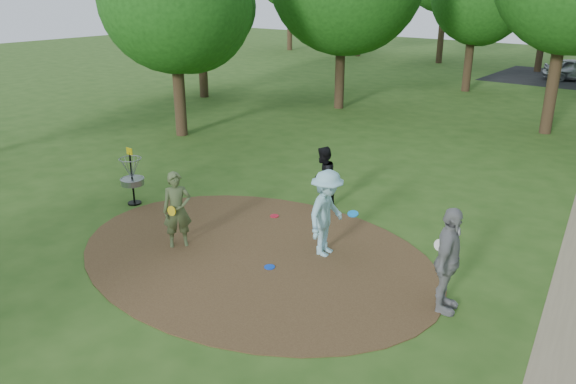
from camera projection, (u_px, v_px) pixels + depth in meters
The scene contains 9 objects.
ground at pixel (254, 255), 12.13m from camera, with size 100.00×100.00×0.00m, color #2D5119.
dirt_clearing at pixel (254, 254), 12.13m from camera, with size 8.40×8.40×0.02m, color #47301C.
player_observer_with_disc at pixel (177, 210), 12.26m from camera, with size 0.71×0.75×1.73m.
player_throwing_with_disc at pixel (327, 213), 11.84m from camera, with size 1.21×1.31×1.91m.
player_walking_with_disc at pixel (323, 178), 14.41m from camera, with size 0.69×0.85×1.64m.
player_waiting_with_disc at pixel (448, 261), 9.75m from camera, with size 0.68×1.22×1.97m.
disc_ground_blue at pixel (270, 267), 11.55m from camera, with size 0.22×0.22×0.02m, color blue.
disc_ground_red at pixel (274, 216), 14.09m from camera, with size 0.22×0.22×0.02m, color red.
disc_golf_basket at pixel (132, 172), 14.66m from camera, with size 0.63×0.63×1.54m.
Camera 1 is at (7.31, -8.11, 5.50)m, focal length 35.00 mm.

